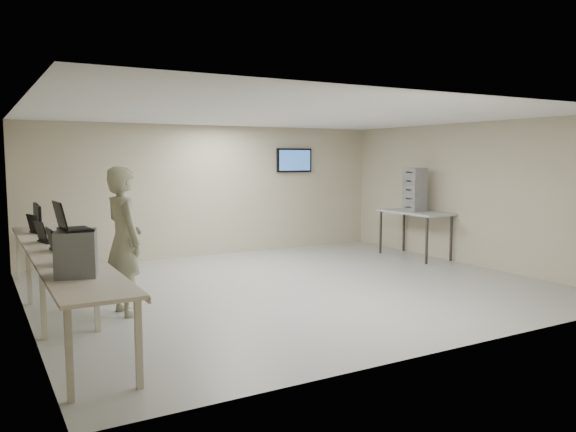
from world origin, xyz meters
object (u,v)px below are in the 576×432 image
side_table (415,215)px  equipment_box (76,253)px  soldier (124,241)px  workbench (60,256)px

side_table → equipment_box: bearing=-158.2°
soldier → side_table: 6.55m
soldier → side_table: size_ratio=1.22×
workbench → equipment_box: equipment_box is taller
workbench → equipment_box: size_ratio=12.74×
equipment_box → soldier: size_ratio=0.24×
workbench → side_table: (7.19, 1.09, 0.09)m
workbench → side_table: 7.27m
soldier → side_table: bearing=-86.5°
workbench → side_table: bearing=8.6°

